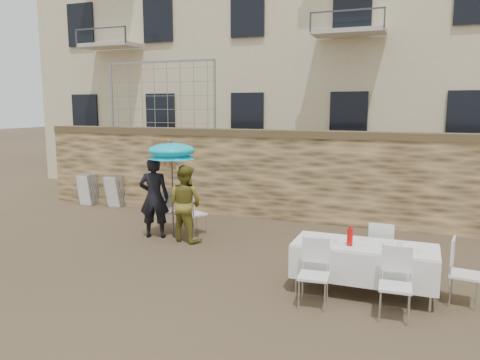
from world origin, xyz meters
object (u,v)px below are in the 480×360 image
(man_suit, at_px, (154,197))
(banquet_table, at_px, (364,247))
(umbrella, at_px, (172,154))
(table_chair_front_right, at_px, (395,285))
(couple_chair_right, at_px, (195,213))
(chair_stack_right, at_px, (118,190))
(woman_dress, at_px, (185,203))
(table_chair_back, at_px, (382,250))
(chair_stack_left, at_px, (93,188))
(table_chair_front_left, at_px, (314,274))
(soda_bottle, at_px, (350,237))
(couple_chair_left, at_px, (167,210))
(table_chair_side, at_px, (465,273))

(man_suit, xyz_separation_m, banquet_table, (4.60, -1.53, -0.15))
(umbrella, height_order, table_chair_front_right, umbrella)
(couple_chair_right, height_order, chair_stack_right, couple_chair_right)
(man_suit, relative_size, couple_chair_right, 1.84)
(woman_dress, relative_size, umbrella, 0.83)
(umbrella, height_order, banquet_table, umbrella)
(table_chair_back, bearing_deg, chair_stack_left, -17.56)
(table_chair_front_left, xyz_separation_m, chair_stack_right, (-6.68, 4.69, -0.02))
(banquet_table, height_order, soda_bottle, soda_bottle)
(woman_dress, xyz_separation_m, table_chair_back, (4.05, -0.73, -0.33))
(umbrella, bearing_deg, table_chair_back, -10.69)
(couple_chair_left, height_order, table_chair_front_right, same)
(couple_chair_right, xyz_separation_m, chair_stack_left, (-4.28, 1.86, -0.02))
(man_suit, bearing_deg, couple_chair_left, -108.92)
(table_chair_front_right, bearing_deg, couple_chair_left, 148.59)
(couple_chair_left, xyz_separation_m, table_chair_back, (4.80, -1.28, 0.00))
(table_chair_front_left, relative_size, chair_stack_left, 1.04)
(umbrella, xyz_separation_m, table_chair_front_right, (4.70, -2.38, -1.36))
(couple_chair_right, distance_m, banquet_table, 4.43)
(banquet_table, relative_size, table_chair_front_left, 2.19)
(soda_bottle, xyz_separation_m, chair_stack_left, (-7.98, 4.09, -0.45))
(couple_chair_left, height_order, chair_stack_left, couple_chair_left)
(banquet_table, height_order, table_chair_front_right, table_chair_front_right)
(woman_dress, relative_size, table_chair_front_right, 1.68)
(table_chair_front_right, distance_m, chair_stack_left, 9.87)
(couple_chair_right, bearing_deg, chair_stack_left, 2.17)
(couple_chair_right, bearing_deg, banquet_table, 177.60)
(couple_chair_left, relative_size, table_chair_front_left, 1.00)
(table_chair_front_left, relative_size, chair_stack_right, 1.04)
(table_chair_side, bearing_deg, banquet_table, 101.39)
(man_suit, distance_m, soda_bottle, 4.71)
(man_suit, height_order, woman_dress, man_suit)
(table_chair_front_left, xyz_separation_m, table_chair_side, (2.00, 0.85, 0.00))
(chair_stack_right, bearing_deg, umbrella, -36.87)
(table_chair_front_right, height_order, table_chair_side, same)
(banquet_table, distance_m, table_chair_side, 1.43)
(umbrella, relative_size, table_chair_side, 2.03)
(table_chair_back, xyz_separation_m, chair_stack_left, (-8.38, 3.14, -0.02))
(umbrella, relative_size, banquet_table, 0.93)
(man_suit, xyz_separation_m, couple_chair_left, (0.00, 0.55, -0.40))
(chair_stack_left, height_order, chair_stack_right, same)
(table_chair_front_left, distance_m, table_chair_back, 1.74)
(soda_bottle, relative_size, table_chair_front_right, 0.27)
(banquet_table, distance_m, chair_stack_right, 8.29)
(banquet_table, height_order, table_chair_front_left, table_chair_front_left)
(couple_chair_right, height_order, table_chair_back, same)
(table_chair_back, distance_m, table_chair_side, 1.39)
(couple_chair_right, distance_m, table_chair_side, 5.66)
(table_chair_front_left, bearing_deg, chair_stack_left, 143.18)
(woman_dress, xyz_separation_m, couple_chair_right, (-0.05, 0.55, -0.33))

